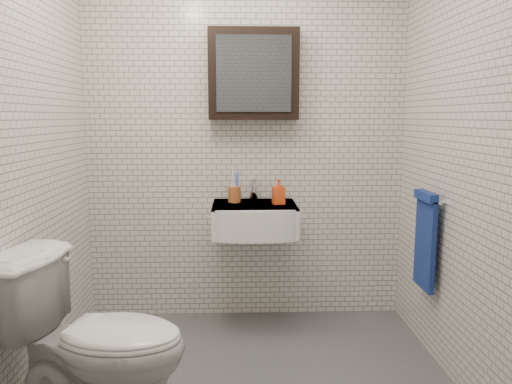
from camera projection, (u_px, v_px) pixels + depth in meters
room_shell at (249, 108)px, 2.44m from camera, size 2.22×2.02×2.51m
washbasin at (255, 219)px, 3.27m from camera, size 0.55×0.50×0.20m
faucet at (254, 190)px, 3.44m from camera, size 0.06×0.20×0.15m
mirror_cabinet at (254, 75)px, 3.32m from camera, size 0.60×0.15×0.60m
towel_rail at (425, 236)px, 2.93m from camera, size 0.09×0.30×0.58m
toothbrush_cup at (234, 193)px, 3.36m from camera, size 0.11×0.11×0.23m
soap_bottle at (278, 191)px, 3.29m from camera, size 0.09×0.09×0.17m
toilet at (96, 342)px, 2.25m from camera, size 0.89×0.62×0.83m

